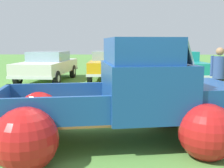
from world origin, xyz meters
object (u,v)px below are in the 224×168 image
show_car_0 (48,65)px  lane_cone_0 (8,98)px  spectator_0 (111,67)px  vintage_pickup_truck (131,102)px  show_car_2 (178,65)px  show_car_1 (109,64)px  spectator_2 (219,73)px

show_car_0 → lane_cone_0: 5.78m
show_car_0 → spectator_0: size_ratio=2.92×
vintage_pickup_truck → show_car_2: vintage_pickup_truck is taller
vintage_pickup_truck → lane_cone_0: bearing=134.2°
vintage_pickup_truck → spectator_0: size_ratio=2.95×
show_car_2 → show_car_0: bearing=-90.2°
show_car_1 → show_car_0: bearing=-76.5°
show_car_0 → spectator_2: bearing=53.4°
vintage_pickup_truck → show_car_1: vintage_pickup_truck is taller
vintage_pickup_truck → spectator_0: vintage_pickup_truck is taller
show_car_0 → show_car_1: bearing=108.1°
show_car_2 → show_car_1: bearing=-99.4°
show_car_2 → spectator_0: (-3.19, -3.12, 0.15)m
spectator_2 → lane_cone_0: (-5.93, -0.40, -0.67)m
show_car_0 → lane_cone_0: bearing=7.2°
vintage_pickup_truck → show_car_1: bearing=85.4°
show_car_2 → lane_cone_0: size_ratio=7.45×
spectator_2 → spectator_0: bearing=96.2°
show_car_1 → spectator_0: 3.46m
vintage_pickup_truck → spectator_2: 3.87m
show_car_0 → spectator_2: (6.27, -5.35, 0.19)m
show_car_0 → show_car_1: size_ratio=1.08×
vintage_pickup_truck → show_car_1: 8.97m
vintage_pickup_truck → spectator_2: bearing=38.1°
show_car_1 → vintage_pickup_truck: bearing=3.9°
show_car_1 → show_car_2: bearing=83.7°
show_car_2 → spectator_2: 5.77m
show_car_1 → spectator_2: 6.96m
show_car_1 → spectator_0: bearing=3.0°
show_car_2 → lane_cone_0: (-6.00, -6.16, -0.47)m
spectator_2 → lane_cone_0: 5.99m
vintage_pickup_truck → spectator_0: (-0.51, 5.49, 0.18)m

